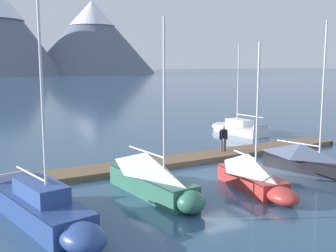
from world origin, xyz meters
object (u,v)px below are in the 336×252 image
object	(u,v)px
sailboat_second_berth	(152,176)
sailboat_mid_dock_starboard	(309,159)
sailboat_nearest_berth	(46,210)
person_on_dock	(223,137)
sailboat_mid_dock_port	(254,174)
sailboat_far_berth	(237,127)

from	to	relation	value
sailboat_second_berth	sailboat_mid_dock_starboard	distance (m)	9.73
sailboat_nearest_berth	person_on_dock	distance (m)	14.75
sailboat_mid_dock_port	sailboat_mid_dock_starboard	xyz separation A→B (m)	(4.92, 1.27, -0.04)
sailboat_mid_dock_starboard	person_on_dock	xyz separation A→B (m)	(-1.99, 5.67, 0.52)
sailboat_nearest_berth	sailboat_mid_dock_port	xyz separation A→B (m)	(9.92, 0.26, 0.13)
sailboat_nearest_berth	sailboat_second_berth	world-z (taller)	sailboat_nearest_berth
sailboat_second_berth	sailboat_mid_dock_port	bearing A→B (deg)	-16.25
sailboat_nearest_berth	sailboat_second_berth	bearing A→B (deg)	17.92
sailboat_nearest_berth	sailboat_second_berth	size ratio (longest dim) A/B	1.05
sailboat_second_berth	person_on_dock	bearing A→B (deg)	35.61
sailboat_mid_dock_port	person_on_dock	xyz separation A→B (m)	(2.94, 6.94, 0.48)
sailboat_far_berth	person_on_dock	bearing A→B (deg)	-131.75
sailboat_second_berth	person_on_dock	xyz separation A→B (m)	(7.74, 5.54, 0.32)
sailboat_second_berth	sailboat_mid_dock_port	distance (m)	5.01
sailboat_nearest_berth	sailboat_mid_dock_starboard	distance (m)	14.92
sailboat_mid_dock_starboard	sailboat_second_berth	bearing A→B (deg)	179.25
sailboat_far_berth	person_on_dock	world-z (taller)	sailboat_far_berth
sailboat_nearest_berth	sailboat_mid_dock_starboard	world-z (taller)	sailboat_nearest_berth
sailboat_far_berth	person_on_dock	xyz separation A→B (m)	(-6.17, -6.91, 0.76)
person_on_dock	sailboat_mid_dock_port	bearing A→B (deg)	-112.92
person_on_dock	sailboat_nearest_berth	bearing A→B (deg)	-150.76
sailboat_second_berth	sailboat_mid_dock_port	world-z (taller)	sailboat_second_berth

